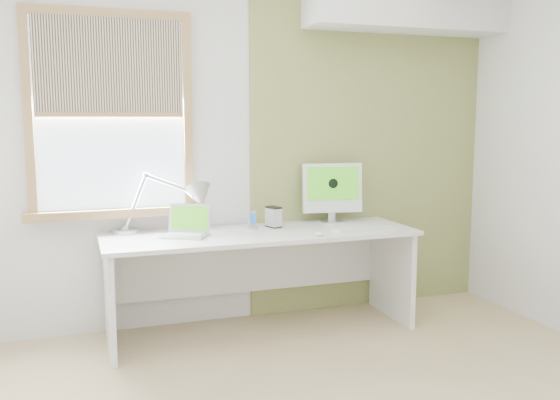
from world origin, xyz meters
name	(u,v)px	position (x,y,z in m)	size (l,w,h in m)	color
room	(352,166)	(0.00, 0.00, 1.30)	(4.04, 3.54, 2.64)	tan
accent_wall	(369,147)	(1.00, 1.74, 1.30)	(2.00, 0.02, 2.60)	olive
soffit	(406,3)	(1.20, 1.57, 2.40)	(1.60, 0.40, 0.42)	white
window	(111,116)	(-1.00, 1.71, 1.54)	(1.20, 0.14, 1.42)	olive
desk	(259,257)	(-0.03, 1.44, 0.53)	(2.20, 0.70, 0.73)	white
desk_lamp	(186,201)	(-0.53, 1.55, 0.95)	(0.73, 0.39, 0.43)	#B3B6B8
laptop	(187,228)	(-0.54, 1.43, 0.78)	(0.38, 0.36, 0.21)	#B3B6B8
phone_dock	(252,224)	(-0.06, 1.50, 0.77)	(0.08, 0.08, 0.13)	#B3B6B8
external_drive	(274,217)	(0.12, 1.53, 0.81)	(0.10, 0.13, 0.15)	#B3B6B8
imac	(332,189)	(0.62, 1.61, 0.98)	(0.47, 0.18, 0.45)	#B3B6B8
keyboard	(363,228)	(0.70, 1.22, 0.74)	(0.46, 0.15, 0.02)	white
mouse	(320,234)	(0.31, 1.13, 0.74)	(0.05, 0.09, 0.03)	white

